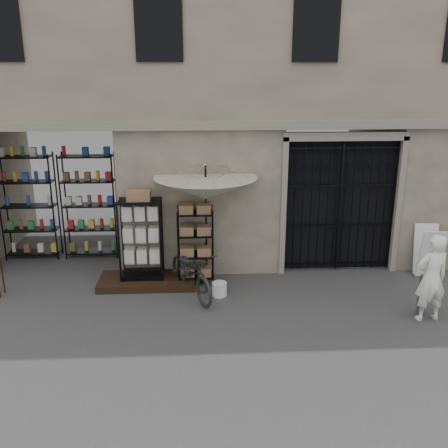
{
  "coord_description": "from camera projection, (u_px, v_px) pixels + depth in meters",
  "views": [
    {
      "loc": [
        -1.31,
        -8.13,
        4.36
      ],
      "look_at": [
        -0.8,
        1.4,
        1.35
      ],
      "focal_mm": 40.0,
      "sensor_mm": 36.0,
      "label": 1
    }
  ],
  "objects": [
    {
      "name": "wire_rack",
      "position": [
        196.0,
        246.0,
        10.36
      ],
      "size": [
        0.74,
        0.55,
        1.62
      ],
      "rotation": [
        0.0,
        0.0,
        -0.06
      ],
      "color": "black",
      "rests_on": "ground"
    },
    {
      "name": "step_platform",
      "position": [
        147.0,
        281.0,
        10.45
      ],
      "size": [
        2.0,
        0.9,
        0.15
      ],
      "primitive_type": "cube",
      "color": "black",
      "rests_on": "ground"
    },
    {
      "name": "market_umbrella",
      "position": [
        206.0,
        182.0,
        10.04
      ],
      "size": [
        2.25,
        2.28,
        2.98
      ],
      "rotation": [
        0.0,
        0.0,
        0.27
      ],
      "color": "black",
      "rests_on": "ground"
    },
    {
      "name": "main_building",
      "position": [
        252.0,
        61.0,
        11.57
      ],
      "size": [
        14.0,
        4.0,
        9.0
      ],
      "primitive_type": "cube",
      "color": "gray",
      "rests_on": "ground"
    },
    {
      "name": "shop_recess",
      "position": [
        55.0,
        201.0,
        11.1
      ],
      "size": [
        3.0,
        1.7,
        3.0
      ],
      "primitive_type": "cube",
      "color": "black",
      "rests_on": "ground"
    },
    {
      "name": "ground",
      "position": [
        272.0,
        317.0,
        9.12
      ],
      "size": [
        80.0,
        80.0,
        0.0
      ],
      "primitive_type": "plane",
      "color": "black",
      "rests_on": "ground"
    },
    {
      "name": "shopkeeper",
      "position": [
        426.0,
        319.0,
        9.03
      ],
      "size": [
        0.79,
        1.68,
        0.39
      ],
      "primitive_type": "imported",
      "rotation": [
        0.0,
        0.0,
        3.27
      ],
      "color": "white",
      "rests_on": "ground"
    },
    {
      "name": "steel_bollard",
      "position": [
        422.0,
        295.0,
        9.08
      ],
      "size": [
        0.16,
        0.16,
        0.78
      ],
      "primitive_type": "cylinder",
      "rotation": [
        0.0,
        0.0,
        -0.13
      ],
      "color": "#5C5E62",
      "rests_on": "ground"
    },
    {
      "name": "iron_gate",
      "position": [
        338.0,
        204.0,
        10.93
      ],
      "size": [
        2.5,
        0.21,
        3.0
      ],
      "color": "black",
      "rests_on": "ground"
    },
    {
      "name": "white_bucket",
      "position": [
        219.0,
        289.0,
        9.92
      ],
      "size": [
        0.39,
        0.39,
        0.28
      ],
      "primitive_type": "cylinder",
      "rotation": [
        0.0,
        0.0,
        0.43
      ],
      "color": "silver",
      "rests_on": "ground"
    },
    {
      "name": "easel_sign",
      "position": [
        429.0,
        252.0,
        10.73
      ],
      "size": [
        0.56,
        0.63,
        1.09
      ],
      "rotation": [
        0.0,
        0.0,
        -0.07
      ],
      "color": "silver",
      "rests_on": "ground"
    },
    {
      "name": "shop_shelving",
      "position": [
        60.0,
        206.0,
        11.65
      ],
      "size": [
        2.7,
        0.5,
        2.5
      ],
      "primitive_type": "cube",
      "color": "black",
      "rests_on": "ground"
    },
    {
      "name": "display_cabinet",
      "position": [
        141.0,
        243.0,
        10.27
      ],
      "size": [
        0.92,
        0.68,
        1.8
      ],
      "rotation": [
        0.0,
        0.0,
        -0.22
      ],
      "color": "black",
      "rests_on": "step_platform"
    },
    {
      "name": "bicycle",
      "position": [
        192.0,
        294.0,
        10.01
      ],
      "size": [
        0.98,
        1.14,
        1.82
      ],
      "primitive_type": "imported",
      "rotation": [
        0.0,
        0.0,
        0.43
      ],
      "color": "black",
      "rests_on": "ground"
    }
  ]
}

